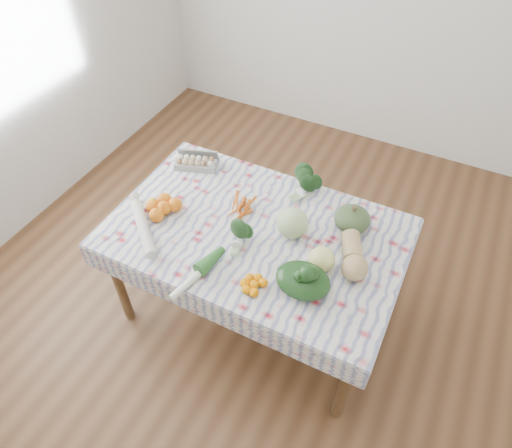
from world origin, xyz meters
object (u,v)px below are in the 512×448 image
dining_table (256,241)px  grapefruit (322,259)px  kabocha_squash (352,219)px  butternut_squash (353,255)px  egg_carton (196,164)px  cabbage (292,223)px

dining_table → grapefruit: (0.42, -0.08, 0.15)m
dining_table → kabocha_squash: bearing=30.2°
kabocha_squash → butternut_squash: 0.27m
butternut_squash → grapefruit: bearing=-166.3°
kabocha_squash → butternut_squash: butternut_squash is taller
egg_carton → dining_table: bearing=-47.7°
grapefruit → egg_carton: bearing=158.4°
cabbage → butternut_squash: 0.37m
egg_carton → butternut_squash: bearing=-34.0°
dining_table → kabocha_squash: (0.47, 0.27, 0.15)m
grapefruit → cabbage: bearing=146.7°
dining_table → butternut_squash: size_ratio=5.39×
dining_table → cabbage: (0.19, 0.07, 0.17)m
egg_carton → butternut_squash: butternut_squash is taller
grapefruit → dining_table: bearing=169.1°
dining_table → butternut_squash: 0.58m
egg_carton → grapefruit: 1.10m
kabocha_squash → egg_carton: bearing=177.2°
egg_carton → grapefruit: (1.02, -0.41, 0.03)m
egg_carton → grapefruit: size_ratio=1.96×
kabocha_squash → butternut_squash: bearing=-70.2°
egg_carton → butternut_squash: (1.16, -0.30, 0.03)m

